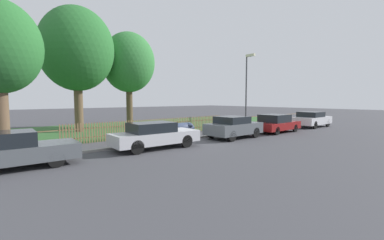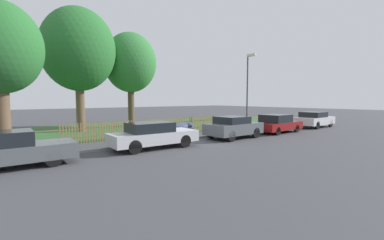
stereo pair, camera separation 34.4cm
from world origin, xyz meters
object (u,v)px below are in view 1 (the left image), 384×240
(parked_car_silver_hatchback, at_px, (4,151))
(parked_car_black_saloon, at_px, (155,135))
(parked_car_navy_estate, at_px, (233,127))
(tree_behind_motorcycle, at_px, (77,50))
(street_lamp, at_px, (247,83))
(parked_car_white_van, at_px, (311,119))
(tree_mid_park, at_px, (129,63))
(parked_car_red_compact, at_px, (275,123))
(covered_motorcycle, at_px, (183,129))

(parked_car_silver_hatchback, bearing_deg, parked_car_black_saloon, 1.85)
(parked_car_silver_hatchback, distance_m, parked_car_black_saloon, 6.09)
(parked_car_navy_estate, distance_m, tree_behind_motorcycle, 12.82)
(parked_car_silver_hatchback, xyz_separation_m, street_lamp, (15.43, 1.71, 3.00))
(parked_car_white_van, bearing_deg, parked_car_silver_hatchback, 178.06)
(tree_mid_park, bearing_deg, parked_car_white_van, -40.16)
(tree_mid_park, bearing_deg, parked_car_black_saloon, -109.45)
(parked_car_red_compact, distance_m, parked_car_white_van, 5.66)
(tree_behind_motorcycle, bearing_deg, tree_mid_park, 9.07)
(parked_car_silver_hatchback, relative_size, parked_car_black_saloon, 1.03)
(covered_motorcycle, height_order, tree_mid_park, tree_mid_park)
(parked_car_silver_hatchback, bearing_deg, covered_motorcycle, 12.84)
(covered_motorcycle, distance_m, tree_mid_park, 9.67)
(parked_car_black_saloon, distance_m, street_lamp, 9.96)
(tree_behind_motorcycle, height_order, street_lamp, tree_behind_motorcycle)
(tree_behind_motorcycle, distance_m, street_lamp, 13.07)
(street_lamp, bearing_deg, parked_car_white_van, -16.85)
(parked_car_white_van, distance_m, street_lamp, 7.44)
(parked_car_white_van, relative_size, tree_behind_motorcycle, 0.45)
(parked_car_black_saloon, bearing_deg, parked_car_silver_hatchback, -177.71)
(tree_mid_park, bearing_deg, parked_car_red_compact, -57.35)
(covered_motorcycle, relative_size, street_lamp, 0.34)
(parked_car_white_van, distance_m, covered_motorcycle, 12.87)
(parked_car_navy_estate, bearing_deg, covered_motorcycle, 139.47)
(parked_car_white_van, xyz_separation_m, covered_motorcycle, (-12.69, 2.13, -0.09))
(parked_car_black_saloon, distance_m, parked_car_white_van, 15.88)
(parked_car_silver_hatchback, xyz_separation_m, tree_mid_park, (9.65, 10.12, 4.95))
(parked_car_red_compact, height_order, tree_behind_motorcycle, tree_behind_motorcycle)
(tree_behind_motorcycle, bearing_deg, parked_car_white_van, -29.94)
(parked_car_black_saloon, height_order, tree_mid_park, tree_mid_park)
(parked_car_white_van, xyz_separation_m, tree_mid_park, (-12.32, 10.39, 4.92))
(parked_car_red_compact, distance_m, tree_mid_park, 13.31)
(parked_car_black_saloon, relative_size, parked_car_red_compact, 1.09)
(parked_car_white_van, bearing_deg, parked_car_black_saloon, 177.65)
(parked_car_red_compact, bearing_deg, parked_car_black_saloon, 177.04)
(parked_car_black_saloon, bearing_deg, tree_mid_park, 72.47)
(parked_car_silver_hatchback, distance_m, street_lamp, 15.82)
(parked_car_red_compact, height_order, tree_mid_park, tree_mid_park)
(parked_car_silver_hatchback, distance_m, tree_behind_motorcycle, 12.03)
(parked_car_black_saloon, bearing_deg, parked_car_red_compact, 0.17)
(parked_car_black_saloon, xyz_separation_m, tree_behind_motorcycle, (-0.93, 9.37, 5.44))
(parked_car_red_compact, bearing_deg, street_lamp, 112.60)
(parked_car_silver_hatchback, relative_size, street_lamp, 0.79)
(parked_car_white_van, bearing_deg, covered_motorcycle, 169.22)
(parked_car_silver_hatchback, xyz_separation_m, parked_car_navy_estate, (11.75, -0.17, 0.04))
(covered_motorcycle, bearing_deg, street_lamp, -1.17)
(street_lamp, bearing_deg, parked_car_black_saloon, -169.89)
(parked_car_red_compact, relative_size, parked_car_white_van, 0.98)
(parked_car_navy_estate, distance_m, street_lamp, 5.08)
(tree_behind_motorcycle, bearing_deg, street_lamp, -36.84)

